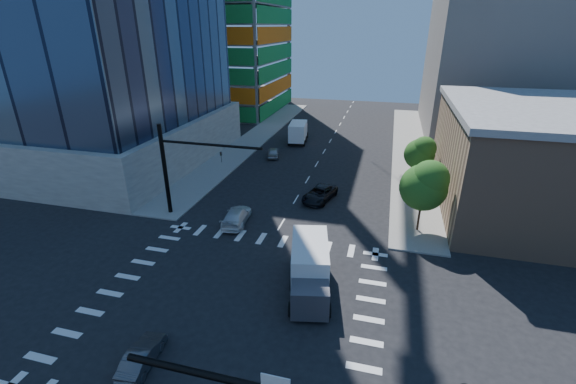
% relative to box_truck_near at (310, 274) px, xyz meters
% --- Properties ---
extents(ground, '(160.00, 160.00, 0.00)m').
position_rel_box_truck_near_xyz_m(ground, '(-4.68, -2.77, -1.50)').
color(ground, black).
rests_on(ground, ground).
extents(road_markings, '(20.00, 20.00, 0.01)m').
position_rel_box_truck_near_xyz_m(road_markings, '(-4.68, -2.77, -1.50)').
color(road_markings, silver).
rests_on(road_markings, ground).
extents(sidewalk_ne, '(5.00, 60.00, 0.15)m').
position_rel_box_truck_near_xyz_m(sidewalk_ne, '(7.82, 37.23, -1.43)').
color(sidewalk_ne, gray).
rests_on(sidewalk_ne, ground).
extents(sidewalk_nw, '(5.00, 60.00, 0.15)m').
position_rel_box_truck_near_xyz_m(sidewalk_nw, '(-17.18, 37.23, -1.43)').
color(sidewalk_nw, gray).
rests_on(sidewalk_nw, ground).
extents(commercial_building, '(20.50, 22.50, 10.60)m').
position_rel_box_truck_near_xyz_m(commercial_building, '(20.32, 19.23, 3.81)').
color(commercial_building, '#997459').
rests_on(commercial_building, ground).
extents(bg_building_ne, '(24.00, 30.00, 28.00)m').
position_rel_box_truck_near_xyz_m(bg_building_ne, '(22.32, 52.23, 12.50)').
color(bg_building_ne, slate).
rests_on(bg_building_ne, ground).
extents(signal_mast_nw, '(10.20, 0.40, 9.00)m').
position_rel_box_truck_near_xyz_m(signal_mast_nw, '(-14.68, 8.73, 3.99)').
color(signal_mast_nw, black).
rests_on(signal_mast_nw, sidewalk_nw).
extents(tree_south, '(4.16, 4.16, 6.82)m').
position_rel_box_truck_near_xyz_m(tree_south, '(7.95, 11.14, 3.18)').
color(tree_south, '#382316').
rests_on(tree_south, sidewalk_ne).
extents(tree_north, '(3.54, 3.52, 5.78)m').
position_rel_box_truck_near_xyz_m(tree_north, '(8.25, 23.14, 2.48)').
color(tree_north, '#382316').
rests_on(tree_north, sidewalk_ne).
extents(car_nb_far, '(3.63, 5.67, 1.46)m').
position_rel_box_truck_near_xyz_m(car_nb_far, '(-2.16, 15.70, -0.78)').
color(car_nb_far, black).
rests_on(car_nb_far, ground).
extents(car_sb_near, '(2.64, 5.29, 1.48)m').
position_rel_box_truck_near_xyz_m(car_sb_near, '(-8.90, 8.46, -0.76)').
color(car_sb_near, white).
rests_on(car_sb_near, ground).
extents(car_sb_mid, '(2.56, 4.26, 1.36)m').
position_rel_box_truck_near_xyz_m(car_sb_mid, '(-11.35, 28.78, -0.83)').
color(car_sb_mid, '#A7AAAE').
rests_on(car_sb_mid, ground).
extents(car_sb_cross, '(1.68, 3.82, 1.22)m').
position_rel_box_truck_near_xyz_m(car_sb_cross, '(-7.69, -8.62, -0.89)').
color(car_sb_cross, '#434448').
rests_on(car_sb_cross, ground).
extents(box_truck_near, '(4.06, 6.91, 3.40)m').
position_rel_box_truck_near_xyz_m(box_truck_near, '(0.00, 0.00, 0.00)').
color(box_truck_near, black).
rests_on(box_truck_near, ground).
extents(box_truck_far, '(3.37, 6.52, 3.28)m').
position_rel_box_truck_near_xyz_m(box_truck_far, '(-9.70, 37.57, -0.05)').
color(box_truck_far, black).
rests_on(box_truck_far, ground).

